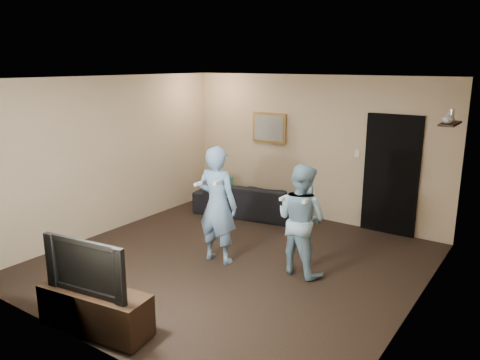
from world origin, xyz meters
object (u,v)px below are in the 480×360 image
Objects in this scene: sofa at (250,199)px; tv_console at (95,310)px; television at (92,264)px; wii_player_right at (301,219)px; wii_player_left at (217,205)px.

sofa reaches higher than tv_console.
sofa is 4.35m from television.
sofa is 4.32m from tv_console.
television is at bearing 0.00° from tv_console.
wii_player_left is at bearing -163.58° from wii_player_right.
television is (0.00, 0.00, 0.52)m from tv_console.
wii_player_right is (1.11, 2.54, -0.01)m from television.
sofa is at bearing 92.82° from tv_console.
wii_player_right is at bearing 58.35° from tv_console.
television is 2.21m from wii_player_left.
sofa is 1.21× the size of wii_player_left.
tv_console is 0.52m from television.
sofa is 1.98× the size of television.
television is 0.68× the size of wii_player_right.
sofa is at bearing 92.82° from television.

